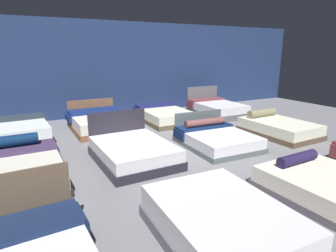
% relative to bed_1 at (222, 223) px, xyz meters
% --- Properties ---
extents(ground_plane, '(18.00, 18.00, 0.02)m').
position_rel_bed_1_xyz_m(ground_plane, '(1.13, 3.19, -0.25)').
color(ground_plane, slate).
extents(showroom_back_wall, '(18.00, 0.06, 3.50)m').
position_rel_bed_1_xyz_m(showroom_back_wall, '(1.13, 8.17, 1.51)').
color(showroom_back_wall, navy).
rests_on(showroom_back_wall, ground_plane).
extents(bed_1, '(1.59, 2.08, 0.50)m').
position_rel_bed_1_xyz_m(bed_1, '(0.00, 0.00, 0.00)').
color(bed_1, '#4C4D59').
rests_on(bed_1, ground_plane).
extents(bed_2, '(1.73, 2.18, 0.59)m').
position_rel_bed_1_xyz_m(bed_2, '(2.28, 0.01, -0.04)').
color(bed_2, '#564F56').
rests_on(bed_2, ground_plane).
extents(bed_4, '(1.53, 2.09, 0.76)m').
position_rel_bed_1_xyz_m(bed_4, '(-2.26, 3.10, 0.00)').
color(bed_4, black).
rests_on(bed_4, ground_plane).
extents(bed_5, '(1.59, 2.08, 0.98)m').
position_rel_bed_1_xyz_m(bed_5, '(-0.02, 3.12, -0.02)').
color(bed_5, black).
rests_on(bed_5, ground_plane).
extents(bed_6, '(1.68, 1.98, 0.76)m').
position_rel_bed_1_xyz_m(bed_6, '(2.26, 3.12, -0.03)').
color(bed_6, '#50595C').
rests_on(bed_6, ground_plane).
extents(bed_7, '(1.48, 2.14, 0.66)m').
position_rel_bed_1_xyz_m(bed_7, '(4.52, 3.11, -0.02)').
color(bed_7, brown).
rests_on(bed_7, ground_plane).
extents(bed_8, '(1.56, 2.08, 0.54)m').
position_rel_bed_1_xyz_m(bed_8, '(-2.22, 6.10, 0.01)').
color(bed_8, brown).
rests_on(bed_8, ground_plane).
extents(bed_9, '(1.76, 2.10, 0.83)m').
position_rel_bed_1_xyz_m(bed_9, '(-0.01, 6.12, 0.01)').
color(bed_9, brown).
rests_on(bed_9, ground_plane).
extents(bed_10, '(1.61, 2.15, 0.51)m').
position_rel_bed_1_xyz_m(bed_10, '(2.29, 6.12, -0.02)').
color(bed_10, brown).
rests_on(bed_10, ground_plane).
extents(bed_11, '(1.59, 2.16, 1.01)m').
position_rel_bed_1_xyz_m(bed_11, '(4.56, 6.14, 0.01)').
color(bed_11, '#55575A').
rests_on(bed_11, ground_plane).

